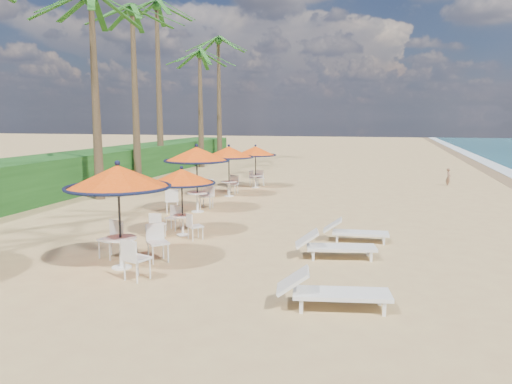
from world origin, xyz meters
TOP-DOWN VIEW (x-y plane):
  - ground at (0.00, 0.00)m, footprint 160.00×160.00m
  - scrub_hedge at (-13.50, 11.00)m, footprint 3.00×40.00m
  - station_0 at (-4.65, -0.23)m, footprint 2.50×2.50m
  - station_1 at (-4.59, 3.22)m, footprint 2.06×2.06m
  - station_2 at (-5.52, 6.92)m, footprint 2.50×2.50m
  - station_3 at (-5.48, 10.81)m, footprint 2.29×2.29m
  - station_4 at (-4.97, 13.90)m, footprint 2.13×2.13m
  - lounger_near at (0.45, -1.63)m, footprint 2.23×1.02m
  - lounger_mid at (0.17, 1.83)m, footprint 2.14×1.03m
  - lounger_far at (0.58, 3.73)m, footprint 1.91×0.71m
  - palm_3 at (-10.77, 8.70)m, footprint 5.00×5.00m
  - palm_4 at (-11.66, 13.96)m, footprint 5.00×5.00m
  - palm_5 at (-12.24, 18.14)m, footprint 5.00×5.00m
  - palm_6 at (-11.40, 23.13)m, footprint 5.00×5.00m
  - palm_7 at (-11.34, 27.14)m, footprint 5.00×5.00m
  - person at (4.72, 17.06)m, footprint 0.33×0.41m

SIDE VIEW (x-z plane):
  - ground at x=0.00m, z-range 0.00..0.00m
  - lounger_far at x=0.58m, z-range -0.02..0.65m
  - lounger_mid at x=0.17m, z-range -0.02..0.71m
  - lounger_near at x=0.45m, z-range -0.03..0.75m
  - person at x=4.72m, z-range 0.00..0.98m
  - scrub_hedge at x=-13.50m, z-range 0.00..1.80m
  - station_1 at x=-4.59m, z-range 0.50..2.64m
  - station_4 at x=-4.97m, z-range 0.58..2.80m
  - station_3 at x=-5.48m, z-range 0.63..3.01m
  - station_0 at x=-4.65m, z-range 0.60..3.21m
  - station_2 at x=-5.52m, z-range 0.68..3.29m
  - palm_6 at x=-11.40m, z-range 3.35..11.54m
  - palm_3 at x=-10.77m, z-range 3.59..12.31m
  - palm_4 at x=-11.66m, z-range 3.87..13.23m
  - palm_7 at x=-11.34m, z-range 4.00..13.66m
  - palm_5 at x=-12.24m, z-range 4.36..14.83m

